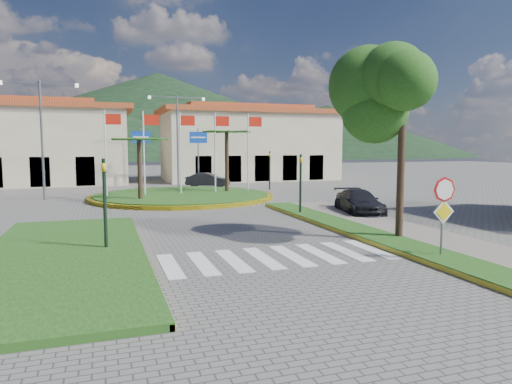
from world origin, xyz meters
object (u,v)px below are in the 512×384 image
object	(u,v)px
car_dark_a	(90,177)
roundabout_island	(182,196)
stop_sign	(444,204)
car_side_right	(359,202)
white_van	(100,178)
deciduous_tree	(403,104)
car_dark_b	(208,180)

from	to	relation	value
car_dark_a	roundabout_island	bearing A→B (deg)	-132.19
roundabout_island	stop_sign	world-z (taller)	roundabout_island
car_side_right	roundabout_island	bearing A→B (deg)	138.49
stop_sign	white_van	distance (m)	36.03
stop_sign	white_van	world-z (taller)	stop_sign
deciduous_tree	car_side_right	world-z (taller)	deciduous_tree
white_van	car_dark_a	world-z (taller)	car_dark_a
roundabout_island	car_dark_b	size ratio (longest dim) A/B	3.30
stop_sign	car_side_right	bearing A→B (deg)	73.70
deciduous_tree	white_van	distance (m)	33.62
roundabout_island	white_van	xyz separation A→B (m)	(-5.46, 14.46, 0.43)
roundabout_island	white_van	distance (m)	15.46
white_van	car_side_right	bearing A→B (deg)	-171.24
roundabout_island	car_dark_b	world-z (taller)	roundabout_island
car_dark_a	car_dark_b	bearing A→B (deg)	-99.94
car_dark_a	deciduous_tree	bearing A→B (deg)	-135.04
car_dark_a	car_side_right	size ratio (longest dim) A/B	0.86
deciduous_tree	car_dark_a	distance (m)	34.33
roundabout_island	deciduous_tree	size ratio (longest dim) A/B	1.87
stop_sign	deciduous_tree	bearing A→B (deg)	78.82
deciduous_tree	car_dark_a	size ratio (longest dim) A/B	1.79
car_dark_a	car_dark_b	size ratio (longest dim) A/B	0.99
roundabout_island	white_van	size ratio (longest dim) A/B	2.93
roundabout_island	car_dark_a	size ratio (longest dim) A/B	3.35
car_dark_a	car_side_right	world-z (taller)	car_dark_a
car_dark_a	car_side_right	distance (m)	29.07
stop_sign	car_side_right	world-z (taller)	stop_sign
roundabout_island	car_dark_b	bearing A→B (deg)	65.67
deciduous_tree	car_dark_b	bearing A→B (deg)	94.29
stop_sign	deciduous_tree	world-z (taller)	deciduous_tree
car_side_right	car_dark_b	bearing A→B (deg)	114.81
car_dark_a	car_dark_b	xyz separation A→B (m)	(10.04, -6.88, -0.01)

